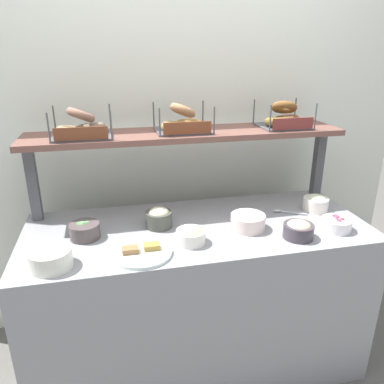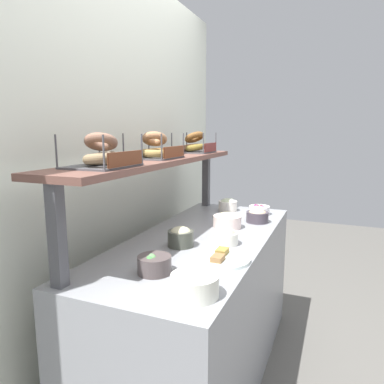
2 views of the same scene
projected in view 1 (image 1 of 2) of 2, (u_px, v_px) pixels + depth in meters
name	position (u px, v px, depth m)	size (l,w,h in m)	color
ground_plane	(197.00, 357.00, 2.20)	(8.00, 8.00, 0.00)	#595651
back_wall	(177.00, 135.00, 2.27)	(2.92, 0.06, 2.40)	silver
deli_counter	(198.00, 297.00, 2.05)	(1.72, 0.70, 0.85)	gray
shelf_riser_left	(33.00, 183.00, 1.90)	(0.05, 0.05, 0.40)	#4C4C51
shelf_riser_right	(318.00, 163.00, 2.23)	(0.05, 0.05, 0.40)	#4C4C51
upper_shelf	(187.00, 134.00, 1.99)	(1.68, 0.32, 0.03)	brown
bowl_beet_salad	(337.00, 224.00, 1.85)	(0.14, 0.14, 0.07)	white
bowl_veggie_mix	(85.00, 230.00, 1.77)	(0.14, 0.14, 0.08)	#4F4444
bowl_tuna_salad	(159.00, 217.00, 1.87)	(0.13, 0.13, 0.10)	#43473D
bowl_hummus	(298.00, 229.00, 1.77)	(0.14, 0.14, 0.09)	#423A44
bowl_cream_cheese	(50.00, 256.00, 1.53)	(0.18, 0.18, 0.10)	white
bowl_egg_salad	(191.00, 235.00, 1.72)	(0.14, 0.14, 0.08)	white
bowl_potato_salad	(248.00, 220.00, 1.86)	(0.17, 0.17, 0.09)	silver
bowl_scallion_spread	(316.00, 203.00, 2.07)	(0.14, 0.14, 0.09)	white
serving_plate_white	(141.00, 252.00, 1.64)	(0.27, 0.27, 0.04)	white
serving_spoon_near_plate	(284.00, 211.00, 2.05)	(0.16, 0.10, 0.01)	#B7B7BC
bagel_basket_poppy	(82.00, 127.00, 1.84)	(0.30, 0.27, 0.15)	#4C4C51
bagel_basket_everything	(183.00, 122.00, 1.97)	(0.29, 0.24, 0.16)	#4C4C51
bagel_basket_cinnamon_raisin	(283.00, 118.00, 2.07)	(0.27, 0.26, 0.15)	#4C4C51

